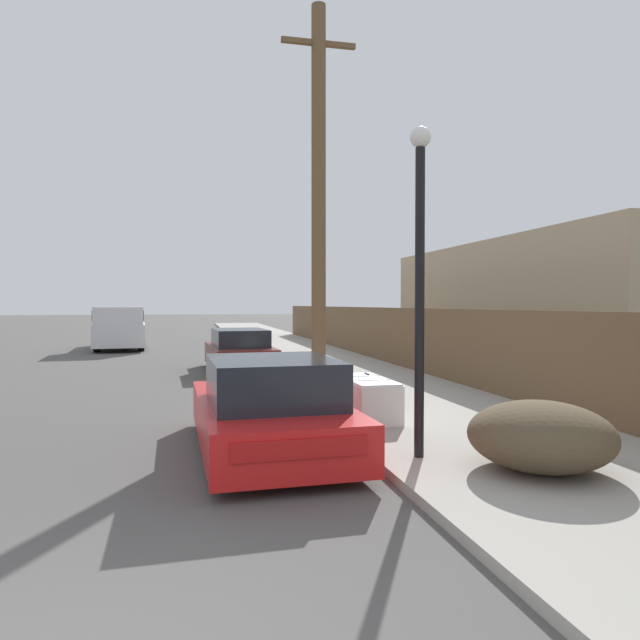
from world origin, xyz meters
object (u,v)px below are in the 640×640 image
object	(u,v)px
car_parked_mid	(239,351)
brush_pile	(541,436)
discarded_fridge	(366,398)
parked_sports_car_red	(269,410)
utility_pole	(319,192)
pickup_truck	(120,328)
street_lamp	(420,263)

from	to	relation	value
car_parked_mid	brush_pile	world-z (taller)	car_parked_mid
discarded_fridge	parked_sports_car_red	world-z (taller)	parked_sports_car_red
discarded_fridge	brush_pile	world-z (taller)	brush_pile
discarded_fridge	brush_pile	bearing A→B (deg)	-73.58
car_parked_mid	utility_pole	size ratio (longest dim) A/B	0.47
parked_sports_car_red	utility_pole	size ratio (longest dim) A/B	0.46
pickup_truck	discarded_fridge	bearing A→B (deg)	104.10
discarded_fridge	car_parked_mid	bearing A→B (deg)	99.11
pickup_truck	street_lamp	distance (m)	20.90
discarded_fridge	street_lamp	distance (m)	3.25
discarded_fridge	parked_sports_car_red	xyz separation A→B (m)	(-1.82, -1.44, 0.14)
utility_pole	brush_pile	world-z (taller)	utility_pole
discarded_fridge	utility_pole	bearing A→B (deg)	86.93
pickup_truck	street_lamp	bearing A→B (deg)	101.66
discarded_fridge	utility_pole	xyz separation A→B (m)	(0.14, 4.28, 4.26)
brush_pile	discarded_fridge	bearing A→B (deg)	107.61
pickup_truck	utility_pole	size ratio (longest dim) A/B	0.64
pickup_truck	parked_sports_car_red	bearing A→B (deg)	97.62
car_parked_mid	pickup_truck	xyz separation A→B (m)	(-4.49, 9.46, 0.35)
parked_sports_car_red	car_parked_mid	xyz separation A→B (m)	(0.36, 9.49, 0.01)
car_parked_mid	pickup_truck	distance (m)	10.47
parked_sports_car_red	brush_pile	world-z (taller)	parked_sports_car_red
street_lamp	pickup_truck	bearing A→B (deg)	106.36
parked_sports_car_red	brush_pile	bearing A→B (deg)	-35.23
pickup_truck	brush_pile	size ratio (longest dim) A/B	3.52
discarded_fridge	utility_pole	world-z (taller)	utility_pole
parked_sports_car_red	pickup_truck	xyz separation A→B (m)	(-4.13, 18.94, 0.36)
utility_pole	street_lamp	xyz separation A→B (m)	(-0.23, -6.78, -2.18)
discarded_fridge	car_parked_mid	distance (m)	8.18
pickup_truck	utility_pole	distance (m)	15.03
utility_pole	pickup_truck	bearing A→B (deg)	114.76
car_parked_mid	utility_pole	distance (m)	5.79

